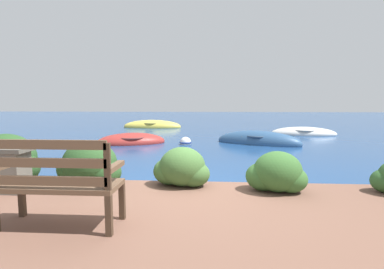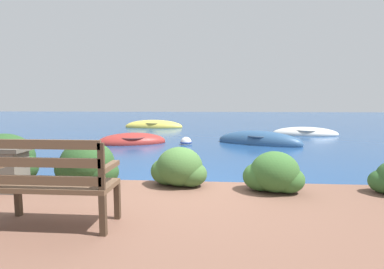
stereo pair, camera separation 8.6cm
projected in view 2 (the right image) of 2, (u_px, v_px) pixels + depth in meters
The scene contains 11 objects.
ground_plane at pixel (180, 194), 4.88m from camera, with size 80.00×80.00×0.00m.
park_bench at pixel (53, 181), 3.03m from camera, with size 1.21×0.48×0.93m.
hedge_clump_far_left at pixel (4, 161), 4.76m from camera, with size 1.15×0.83×0.78m.
hedge_clump_left at pixel (87, 166), 4.56m from camera, with size 1.03×0.74×0.70m.
hedge_clump_centre at pixel (179, 169), 4.58m from camera, with size 0.88×0.63×0.60m.
hedge_clump_right at pixel (274, 174), 4.26m from camera, with size 0.86×0.62×0.58m.
rowboat_nearest at pixel (132, 142), 10.83m from camera, with size 2.70×1.99×0.68m.
rowboat_mid at pixel (259, 142), 10.66m from camera, with size 3.15×2.11×0.83m.
rowboat_far at pixel (305, 134), 13.66m from camera, with size 3.02×1.68×0.63m.
rowboat_outer at pixel (154, 126), 17.45m from camera, with size 3.42×1.29×0.79m.
mooring_buoy at pixel (186, 142), 10.59m from camera, with size 0.43×0.43×0.39m.
Camera 2 is at (0.55, -4.71, 1.50)m, focal length 28.00 mm.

